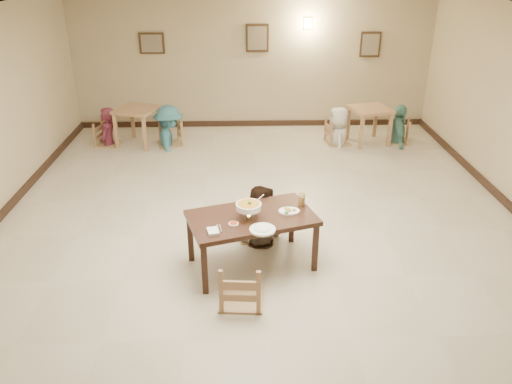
{
  "coord_description": "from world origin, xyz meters",
  "views": [
    {
      "loc": [
        -0.27,
        -6.28,
        3.7
      ],
      "look_at": [
        -0.09,
        -0.27,
        0.79
      ],
      "focal_mm": 35.0,
      "sensor_mm": 36.0,
      "label": 1
    }
  ],
  "objects_px": {
    "drink_glass": "(302,200)",
    "bg_diner_a": "(104,108)",
    "bg_chair_rl": "(339,120)",
    "chair_far": "(256,206)",
    "bg_diner_b": "(167,106)",
    "bg_table_right": "(370,114)",
    "bg_diner_c": "(340,107)",
    "bg_chair_lr": "(169,121)",
    "chair_near": "(241,262)",
    "curry_warmer": "(249,206)",
    "main_table": "(252,221)",
    "bg_table_left": "(137,115)",
    "main_diner": "(259,186)",
    "bg_chair_ll": "(106,124)",
    "bg_chair_rr": "(399,121)",
    "bg_diner_d": "(401,105)"
  },
  "relations": [
    {
      "from": "main_diner",
      "to": "bg_table_left",
      "type": "distance_m",
      "value": 4.63
    },
    {
      "from": "bg_chair_rl",
      "to": "bg_chair_rr",
      "type": "distance_m",
      "value": 1.29
    },
    {
      "from": "bg_chair_ll",
      "to": "bg_diner_a",
      "type": "xyz_separation_m",
      "value": [
        -0.0,
        0.0,
        0.34
      ]
    },
    {
      "from": "bg_diner_a",
      "to": "bg_chair_rr",
      "type": "bearing_deg",
      "value": 95.38
    },
    {
      "from": "bg_diner_c",
      "to": "bg_table_right",
      "type": "bearing_deg",
      "value": 91.16
    },
    {
      "from": "main_diner",
      "to": "bg_chair_rr",
      "type": "xyz_separation_m",
      "value": [
        3.12,
        3.92,
        -0.34
      ]
    },
    {
      "from": "bg_chair_lr",
      "to": "bg_diner_c",
      "type": "relative_size",
      "value": 0.66
    },
    {
      "from": "main_table",
      "to": "bg_diner_a",
      "type": "xyz_separation_m",
      "value": [
        -2.93,
        4.6,
        0.16
      ]
    },
    {
      "from": "drink_glass",
      "to": "bg_diner_a",
      "type": "height_order",
      "value": "bg_diner_a"
    },
    {
      "from": "curry_warmer",
      "to": "main_diner",
      "type": "bearing_deg",
      "value": 78.42
    },
    {
      "from": "bg_chair_lr",
      "to": "bg_diner_b",
      "type": "height_order",
      "value": "bg_diner_b"
    },
    {
      "from": "chair_far",
      "to": "bg_diner_b",
      "type": "xyz_separation_m",
      "value": [
        -1.71,
        3.83,
        0.36
      ]
    },
    {
      "from": "main_table",
      "to": "bg_diner_b",
      "type": "bearing_deg",
      "value": 91.98
    },
    {
      "from": "bg_chair_rr",
      "to": "bg_diner_a",
      "type": "relative_size",
      "value": 0.6
    },
    {
      "from": "drink_glass",
      "to": "bg_chair_rl",
      "type": "distance_m",
      "value": 4.49
    },
    {
      "from": "bg_diner_d",
      "to": "main_table",
      "type": "bearing_deg",
      "value": 149.58
    },
    {
      "from": "bg_chair_ll",
      "to": "bg_diner_d",
      "type": "distance_m",
      "value": 6.17
    },
    {
      "from": "main_diner",
      "to": "bg_chair_ll",
      "type": "height_order",
      "value": "main_diner"
    },
    {
      "from": "bg_table_left",
      "to": "bg_chair_rl",
      "type": "bearing_deg",
      "value": -0.91
    },
    {
      "from": "chair_far",
      "to": "bg_diner_a",
      "type": "height_order",
      "value": "bg_diner_a"
    },
    {
      "from": "curry_warmer",
      "to": "bg_chair_lr",
      "type": "bearing_deg",
      "value": 108.99
    },
    {
      "from": "main_diner",
      "to": "bg_table_left",
      "type": "xyz_separation_m",
      "value": [
        -2.39,
        3.96,
        -0.17
      ]
    },
    {
      "from": "main_table",
      "to": "bg_table_left",
      "type": "relative_size",
      "value": 1.74
    },
    {
      "from": "bg_table_left",
      "to": "bg_table_right",
      "type": "bearing_deg",
      "value": -0.65
    },
    {
      "from": "main_table",
      "to": "chair_far",
      "type": "bearing_deg",
      "value": 65.83
    },
    {
      "from": "chair_near",
      "to": "bg_diner_a",
      "type": "bearing_deg",
      "value": -57.96
    },
    {
      "from": "bg_diner_a",
      "to": "main_diner",
      "type": "bearing_deg",
      "value": 43.23
    },
    {
      "from": "main_diner",
      "to": "bg_diner_c",
      "type": "height_order",
      "value": "main_diner"
    },
    {
      "from": "drink_glass",
      "to": "main_table",
      "type": "bearing_deg",
      "value": -158.26
    },
    {
      "from": "bg_chair_lr",
      "to": "bg_chair_rr",
      "type": "bearing_deg",
      "value": 72.35
    },
    {
      "from": "main_diner",
      "to": "bg_chair_rr",
      "type": "height_order",
      "value": "main_diner"
    },
    {
      "from": "bg_chair_rr",
      "to": "bg_diner_d",
      "type": "distance_m",
      "value": 0.34
    },
    {
      "from": "chair_far",
      "to": "main_diner",
      "type": "bearing_deg",
      "value": -68.97
    },
    {
      "from": "chair_near",
      "to": "curry_warmer",
      "type": "height_order",
      "value": "chair_near"
    },
    {
      "from": "bg_chair_rl",
      "to": "bg_diner_c",
      "type": "height_order",
      "value": "bg_diner_c"
    },
    {
      "from": "bg_chair_rl",
      "to": "bg_diner_a",
      "type": "distance_m",
      "value": 4.87
    },
    {
      "from": "curry_warmer",
      "to": "bg_table_right",
      "type": "distance_m",
      "value": 5.32
    },
    {
      "from": "bg_diner_b",
      "to": "chair_far",
      "type": "bearing_deg",
      "value": -167.13
    },
    {
      "from": "drink_glass",
      "to": "bg_diner_a",
      "type": "relative_size",
      "value": 0.1
    },
    {
      "from": "curry_warmer",
      "to": "bg_diner_b",
      "type": "distance_m",
      "value": 4.88
    },
    {
      "from": "bg_table_right",
      "to": "bg_diner_c",
      "type": "xyz_separation_m",
      "value": [
        -0.65,
        -0.01,
        0.16
      ]
    },
    {
      "from": "bg_table_right",
      "to": "bg_chair_rr",
      "type": "distance_m",
      "value": 0.66
    },
    {
      "from": "drink_glass",
      "to": "bg_diner_c",
      "type": "relative_size",
      "value": 0.1
    },
    {
      "from": "drink_glass",
      "to": "bg_chair_lr",
      "type": "xyz_separation_m",
      "value": [
        -2.28,
        4.29,
        -0.28
      ]
    },
    {
      "from": "chair_far",
      "to": "bg_chair_ll",
      "type": "xyz_separation_m",
      "value": [
        -3.01,
        3.87,
        -0.02
      ]
    },
    {
      "from": "bg_diner_a",
      "to": "bg_chair_rl",
      "type": "bearing_deg",
      "value": 95.07
    },
    {
      "from": "chair_far",
      "to": "bg_chair_rl",
      "type": "xyz_separation_m",
      "value": [
        1.85,
        3.83,
        0.02
      ]
    },
    {
      "from": "bg_chair_rl",
      "to": "chair_near",
      "type": "bearing_deg",
      "value": 150.0
    },
    {
      "from": "drink_glass",
      "to": "bg_diner_a",
      "type": "bearing_deg",
      "value": 129.55
    },
    {
      "from": "chair_near",
      "to": "main_diner",
      "type": "distance_m",
      "value": 1.45
    }
  ]
}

